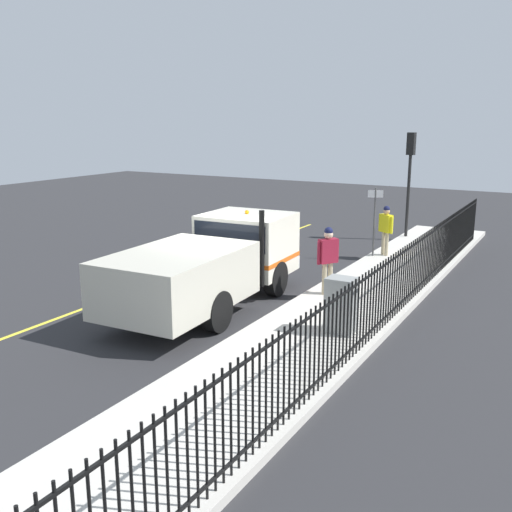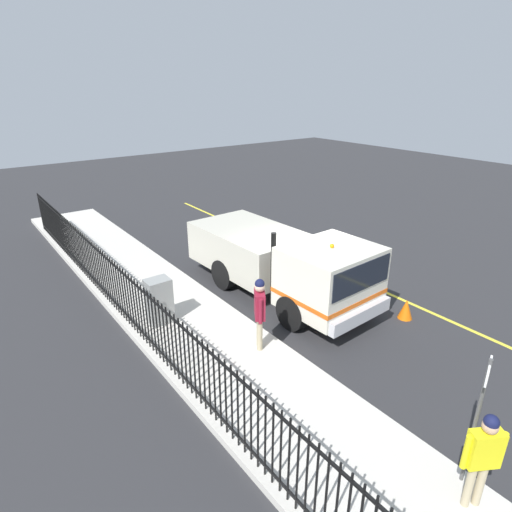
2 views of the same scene
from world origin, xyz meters
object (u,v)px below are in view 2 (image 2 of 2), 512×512
(traffic_cone, at_px, (406,309))
(utility_cabinet, at_px, (159,301))
(pedestrian_distant, at_px, (483,452))
(street_sign, at_px, (479,408))
(work_truck, at_px, (286,261))
(worker_standing, at_px, (260,307))

(traffic_cone, bearing_deg, utility_cabinet, -33.04)
(traffic_cone, bearing_deg, pedestrian_distant, 44.30)
(pedestrian_distant, distance_m, utility_cabinet, 7.85)
(utility_cabinet, distance_m, street_sign, 7.65)
(utility_cabinet, height_order, traffic_cone, utility_cabinet)
(work_truck, relative_size, traffic_cone, 11.58)
(work_truck, xyz_separation_m, pedestrian_distant, (2.27, 6.95, -0.02))
(work_truck, height_order, worker_standing, work_truck)
(work_truck, relative_size, worker_standing, 3.63)
(utility_cabinet, bearing_deg, work_truck, 168.51)
(worker_standing, bearing_deg, work_truck, -19.66)
(worker_standing, relative_size, traffic_cone, 3.19)
(street_sign, bearing_deg, traffic_cone, -135.72)
(work_truck, relative_size, pedestrian_distant, 3.87)
(work_truck, height_order, street_sign, street_sign)
(pedestrian_distant, bearing_deg, utility_cabinet, 130.60)
(pedestrian_distant, height_order, street_sign, street_sign)
(pedestrian_distant, distance_m, traffic_cone, 5.88)
(work_truck, distance_m, utility_cabinet, 3.82)
(utility_cabinet, xyz_separation_m, traffic_cone, (-5.60, 3.64, -0.49))
(pedestrian_distant, bearing_deg, worker_standing, 120.70)
(worker_standing, relative_size, utility_cabinet, 1.47)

